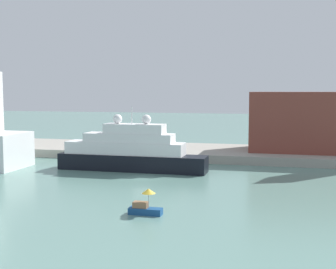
# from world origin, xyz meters

# --- Properties ---
(ground) EXTENTS (400.00, 400.00, 0.00)m
(ground) POSITION_xyz_m (0.00, 0.00, 0.00)
(ground) COLOR slate
(quay_dock) EXTENTS (110.00, 18.67, 1.56)m
(quay_dock) POSITION_xyz_m (0.00, 25.33, 0.78)
(quay_dock) COLOR gray
(quay_dock) RESTS_ON ground
(large_yacht) EXTENTS (24.83, 4.37, 10.56)m
(large_yacht) POSITION_xyz_m (-3.96, 6.16, 3.11)
(large_yacht) COLOR black
(large_yacht) RESTS_ON ground
(small_motorboat) EXTENTS (3.58, 1.47, 2.82)m
(small_motorboat) POSITION_xyz_m (6.49, -19.22, 0.96)
(small_motorboat) COLOR navy
(small_motorboat) RESTS_ON ground
(harbor_building) EXTENTS (20.11, 11.63, 11.35)m
(harbor_building) POSITION_xyz_m (24.26, 26.60, 7.23)
(harbor_building) COLOR brown
(harbor_building) RESTS_ON quay_dock
(parked_car) EXTENTS (3.84, 1.64, 1.40)m
(parked_car) POSITION_xyz_m (-12.83, 23.28, 2.16)
(parked_car) COLOR #B21E1E
(parked_car) RESTS_ON quay_dock
(person_figure) EXTENTS (0.36, 0.36, 1.83)m
(person_figure) POSITION_xyz_m (-9.35, 19.02, 2.41)
(person_figure) COLOR #4C4C4C
(person_figure) RESTS_ON quay_dock
(mooring_bollard) EXTENTS (0.47, 0.47, 0.70)m
(mooring_bollard) POSITION_xyz_m (2.34, 16.94, 1.91)
(mooring_bollard) COLOR black
(mooring_bollard) RESTS_ON quay_dock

